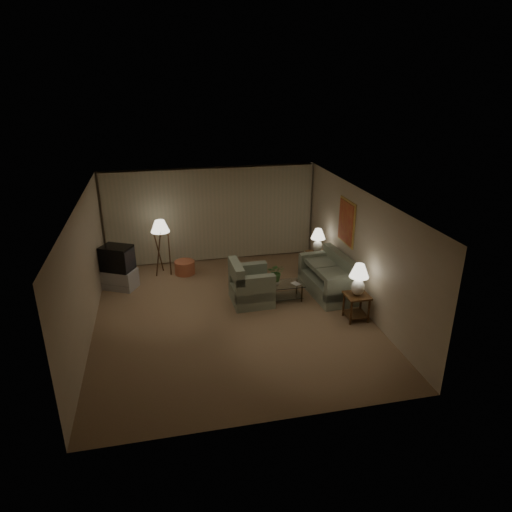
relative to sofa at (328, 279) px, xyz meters
The scene contains 16 objects.
ground 2.60m from the sofa, 167.00° to the right, with size 7.00×7.00×0.00m, color #8F6D4E.
room_shell 2.97m from the sofa, 159.39° to the left, with size 6.04×7.02×2.72m.
sofa is the anchor object (origin of this frame).
armchair 1.94m from the sofa, behind, with size 1.03×0.98×0.82m.
side_table_near 1.36m from the sofa, 83.66° to the right, with size 0.51×0.51×0.60m.
side_table_far 1.26m from the sofa, 83.16° to the left, with size 0.53×0.44×0.60m.
table_lamp_near 1.50m from the sofa, 83.66° to the right, with size 0.42×0.42×0.73m.
table_lamp_far 1.40m from the sofa, 83.16° to the left, with size 0.38×0.38×0.66m.
coffee_table 1.21m from the sofa, behind, with size 1.01×0.55×0.41m.
tv_cabinet 5.25m from the sofa, 164.25° to the left, with size 0.98×0.85×0.50m, color #A2A2A5.
crt_tv 5.26m from the sofa, 164.25° to the left, with size 0.89×0.80×0.63m, color black.
floor_lamp 4.47m from the sofa, 152.30° to the left, with size 0.49×0.49×1.52m.
ottoman 3.91m from the sofa, 149.84° to the left, with size 0.54×0.54×0.36m, color #B4533C.
vase 1.36m from the sofa, behind, with size 0.16×0.16×0.17m, color white.
flowers 1.41m from the sofa, behind, with size 0.40×0.35×0.44m, color #417132.
book 0.97m from the sofa, 168.11° to the right, with size 0.16×0.21×0.02m, color olive.
Camera 1 is at (-1.41, -9.00, 5.09)m, focal length 32.00 mm.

